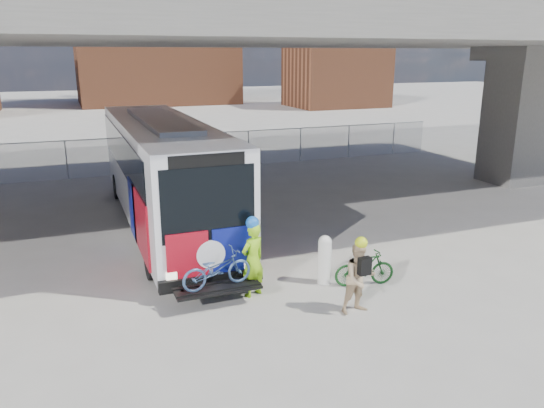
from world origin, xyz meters
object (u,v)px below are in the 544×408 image
bus (163,165)px  cyclist_tan (360,277)px  cyclist_hivis (253,258)px  bollard (325,258)px  bike_parked (365,268)px

bus → cyclist_tan: bearing=-70.1°
cyclist_hivis → cyclist_tan: (1.94, -1.71, -0.11)m
bollard → cyclist_hivis: bearing=180.0°
bus → cyclist_hivis: bus is taller
bus → bollard: bearing=-65.4°
cyclist_hivis → bike_parked: size_ratio=1.29×
bus → cyclist_hivis: size_ratio=6.45×
cyclist_hivis → cyclist_tan: bearing=115.0°
bus → bike_parked: bearing=-61.0°
bike_parked → bus: bearing=40.0°
cyclist_hivis → bike_parked: (2.82, -0.49, -0.50)m
bollard → cyclist_tan: bearing=-89.8°
cyclist_tan → bike_parked: size_ratio=1.17×
bollard → bike_parked: (0.88, -0.49, -0.22)m
bus → bike_parked: bus is taller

